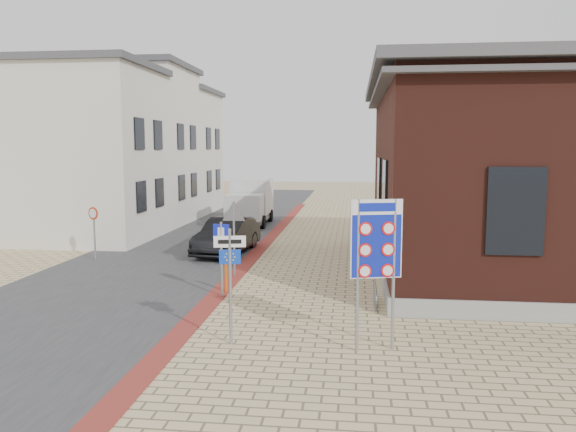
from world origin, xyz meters
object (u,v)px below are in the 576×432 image
at_px(box_truck, 250,201).
at_px(border_sign, 376,242).
at_px(parking_sign, 221,247).
at_px(sedan, 227,236).
at_px(essen_sign, 230,268).
at_px(bollard, 226,275).

height_order(box_truck, border_sign, border_sign).
bearing_deg(border_sign, parking_sign, 123.02).
xyz_separation_m(sedan, essen_sign, (2.53, -10.75, 1.00)).
xyz_separation_m(box_truck, parking_sign, (2.04, -15.68, 0.14)).
distance_m(box_truck, bollard, 15.29).
bearing_deg(parking_sign, border_sign, -34.17).
height_order(border_sign, parking_sign, border_sign).
relative_size(essen_sign, parking_sign, 1.17).
bearing_deg(border_sign, essen_sign, 165.25).
relative_size(essen_sign, bollard, 2.50).
bearing_deg(sedan, box_truck, 101.61).
xyz_separation_m(box_truck, essen_sign, (3.17, -19.58, 0.38)).
height_order(box_truck, parking_sign, box_truck).
height_order(essen_sign, parking_sign, essen_sign).
bearing_deg(bollard, sedan, 102.54).
xyz_separation_m(border_sign, essen_sign, (-3.17, 0.00, -0.64)).
height_order(essen_sign, bollard, essen_sign).
bearing_deg(essen_sign, parking_sign, 94.37).
height_order(sedan, border_sign, border_sign).
bearing_deg(box_truck, essen_sign, -81.35).
xyz_separation_m(sedan, border_sign, (5.70, -10.75, 1.65)).
distance_m(sedan, box_truck, 8.88).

